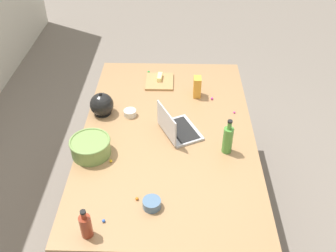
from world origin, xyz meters
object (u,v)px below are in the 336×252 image
bottle_olive (228,139)px  ramekin_medium (130,113)px  kettle (102,105)px  cutting_board (160,82)px  mixing_bowl_large (91,147)px  butter_stick_left (160,77)px  candy_bag (197,87)px  bottle_soy (86,226)px  ramekin_small (152,204)px  laptop (176,128)px

bottle_olive → ramekin_medium: size_ratio=2.74×
kettle → cutting_board: size_ratio=0.80×
mixing_bowl_large → butter_stick_left: (0.94, -0.42, -0.03)m
kettle → candy_bag: size_ratio=1.25×
bottle_soy → ramekin_medium: 1.08m
ramekin_medium → candy_bag: bearing=-61.4°
candy_bag → bottle_soy: bearing=154.9°
ramekin_small → ramekin_medium: (0.88, 0.22, -0.00)m
mixing_bowl_large → butter_stick_left: size_ratio=2.48×
laptop → bottle_olive: size_ratio=1.43×
mixing_bowl_large → ramekin_medium: mixing_bowl_large is taller
ramekin_small → kettle: bearing=25.6°
laptop → cutting_board: bearing=12.4°
candy_bag → ramekin_small: bearing=165.5°
bottle_olive → kettle: size_ratio=1.23×
bottle_soy → mixing_bowl_large: bearing=8.6°
laptop → kettle: 0.61m
cutting_board → candy_bag: bearing=-121.9°
ramekin_medium → laptop: bearing=-119.8°
bottle_soy → ramekin_medium: (1.08, -0.12, -0.05)m
laptop → butter_stick_left: bearing=11.9°
kettle → cutting_board: 0.62m
butter_stick_left → cutting_board: bearing=180.0°
bottle_soy → kettle: (1.10, 0.09, 0.00)m
mixing_bowl_large → cutting_board: size_ratio=1.02×
bottle_olive → cutting_board: 1.00m
mixing_bowl_large → kettle: 0.46m
laptop → mixing_bowl_large: 0.62m
bottle_soy → kettle: bottle_soy is taller
cutting_board → ramekin_medium: (-0.48, 0.20, 0.01)m
kettle → ramekin_small: bearing=-154.4°
laptop → bottle_soy: laptop is taller
mixing_bowl_large → cutting_board: 1.01m
bottle_soy → butter_stick_left: size_ratio=1.79×
candy_bag → butter_stick_left: bearing=54.2°
laptop → cutting_board: laptop is taller
bottle_soy → kettle: bearing=4.9°
cutting_board → ramekin_small: 1.36m
mixing_bowl_large → ramekin_small: mixing_bowl_large is taller
kettle → mixing_bowl_large: bearing=179.7°
mixing_bowl_large → butter_stick_left: mixing_bowl_large is taller
laptop → butter_stick_left: size_ratio=3.41×
laptop → bottle_soy: bearing=151.6°
butter_stick_left → ramekin_small: (-1.39, -0.01, -0.01)m
bottle_soy → bottle_olive: bearing=-49.7°
butter_stick_left → bottle_olive: bearing=-151.2°
ramekin_medium → bottle_olive: bearing=-118.9°
cutting_board → ramekin_small: bearing=-179.4°
kettle → ramekin_small: kettle is taller
ramekin_medium → ramekin_small: bearing=-166.0°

